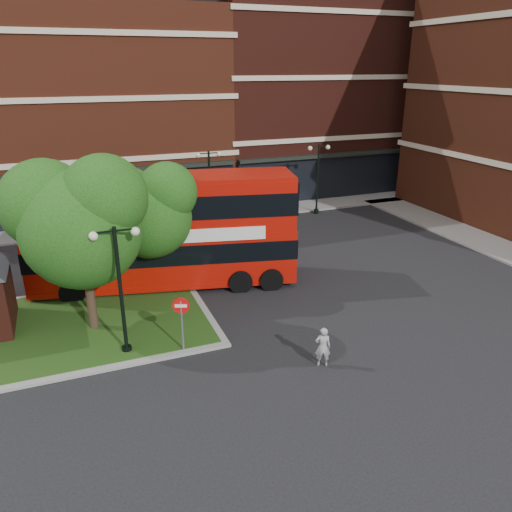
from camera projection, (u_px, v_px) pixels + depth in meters
name	position (u px, v px, depth m)	size (l,w,h in m)	color
ground	(264.00, 329.00, 20.48)	(120.00, 120.00, 0.00)	black
pavement_far	(175.00, 220.00, 34.81)	(44.00, 3.00, 0.12)	slate
terrace_far_left	(38.00, 111.00, 36.14)	(26.00, 12.00, 14.00)	maroon
terrace_far_right	(310.00, 91.00, 43.22)	(18.00, 12.00, 16.00)	#471911
traffic_island	(55.00, 329.00, 20.36)	(12.60, 7.60, 0.15)	gray
tree_island_west	(77.00, 217.00, 18.77)	(5.40, 4.71, 7.21)	#2D2116
tree_island_east	(147.00, 207.00, 22.15)	(4.46, 3.90, 6.29)	#2D2116
lamp_island	(120.00, 285.00, 17.78)	(1.72, 0.36, 5.00)	black
lamp_far_left	(210.00, 184.00, 32.75)	(1.72, 0.36, 5.00)	black
lamp_far_right	(318.00, 175.00, 35.46)	(1.72, 0.36, 5.00)	black
bus	(163.00, 224.00, 23.58)	(12.75, 5.39, 4.75)	#A80F06
woman	(323.00, 347.00, 17.77)	(0.56, 0.37, 1.53)	#949496
car_silver	(165.00, 220.00, 32.46)	(1.71, 4.25, 1.45)	#B6BABE
car_white	(240.00, 205.00, 35.69)	(1.61, 4.63, 1.52)	silver
no_entry_sign	(181.00, 314.00, 18.27)	(0.61, 0.27, 2.29)	slate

